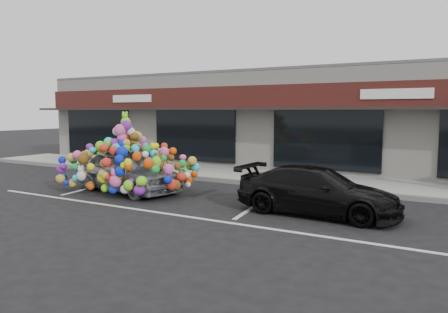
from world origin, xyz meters
The scene contains 9 objects.
ground centered at (0.00, 0.00, 0.00)m, with size 90.00×90.00×0.00m, color black.
shop_building centered at (0.00, 8.44, 2.16)m, with size 24.00×7.20×4.31m.
sidewalk centered at (0.00, 4.00, 0.07)m, with size 26.00×3.00×0.15m, color #969691.
kerb centered at (0.00, 2.50, 0.07)m, with size 26.00×0.18×0.16m, color slate.
parking_stripe_left centered at (-3.20, 0.20, 0.00)m, with size 0.12×4.40×0.01m, color silver.
parking_stripe_mid centered at (2.80, 0.20, 0.00)m, with size 0.12×4.40×0.01m, color silver.
lane_line centered at (2.00, -2.30, 0.00)m, with size 14.00×0.12×0.01m, color silver.
toy_car centered at (-1.53, -0.52, 0.84)m, with size 2.89×4.52×2.47m.
black_sedan centered at (4.63, -0.47, 0.59)m, with size 4.05×1.65×1.18m, color black.
Camera 1 is at (7.93, -10.85, 2.56)m, focal length 35.00 mm.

